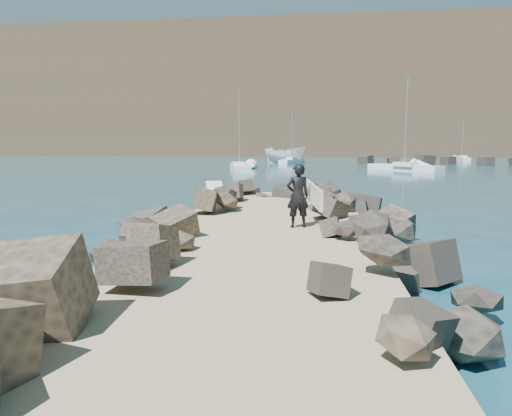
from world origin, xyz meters
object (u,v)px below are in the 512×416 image
at_px(boat_imported, 285,155).
at_px(sailboat_c, 404,168).
at_px(surfer_with_board, 300,196).
at_px(surfboard_resting, 216,194).

bearing_deg(boat_imported, sailboat_c, -130.70).
bearing_deg(boat_imported, surfer_with_board, -165.72).
height_order(surfer_with_board, sailboat_c, sailboat_c).
height_order(boat_imported, surfer_with_board, boat_imported).
bearing_deg(surfer_with_board, surfboard_resting, 128.37).
xyz_separation_m(surfboard_resting, sailboat_c, (13.92, 35.02, -0.70)).
bearing_deg(surfer_with_board, sailboat_c, 75.13).
xyz_separation_m(boat_imported, sailboat_c, (14.48, -17.86, -0.90)).
relative_size(surfboard_resting, sailboat_c, 0.26).
height_order(boat_imported, sailboat_c, sailboat_c).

